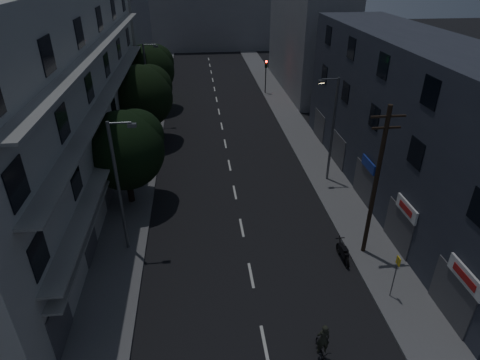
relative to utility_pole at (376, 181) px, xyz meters
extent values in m
plane|color=black|center=(-6.89, 17.29, -4.87)|extent=(160.00, 160.00, 0.00)
cube|color=#565659|center=(-14.39, 17.29, -4.79)|extent=(3.00, 90.00, 0.15)
cube|color=#565659|center=(0.61, 17.29, -4.79)|extent=(3.00, 90.00, 0.15)
cube|color=beige|center=(-6.89, -5.71, -4.86)|extent=(0.15, 2.00, 0.01)
cube|color=beige|center=(-6.89, -1.21, -4.86)|extent=(0.15, 2.00, 0.01)
cube|color=beige|center=(-6.89, 3.29, -4.86)|extent=(0.15, 2.00, 0.01)
cube|color=beige|center=(-6.89, 7.79, -4.86)|extent=(0.15, 2.00, 0.01)
cube|color=beige|center=(-6.89, 12.29, -4.86)|extent=(0.15, 2.00, 0.01)
cube|color=beige|center=(-6.89, 16.79, -4.86)|extent=(0.15, 2.00, 0.01)
cube|color=beige|center=(-6.89, 21.29, -4.86)|extent=(0.15, 2.00, 0.01)
cube|color=beige|center=(-6.89, 25.79, -4.86)|extent=(0.15, 2.00, 0.01)
cube|color=beige|center=(-6.89, 30.29, -4.86)|extent=(0.15, 2.00, 0.01)
cube|color=beige|center=(-6.89, 34.79, -4.86)|extent=(0.15, 2.00, 0.01)
cube|color=beige|center=(-6.89, 39.29, -4.86)|extent=(0.15, 2.00, 0.01)
cube|color=beige|center=(-6.89, 43.79, -4.86)|extent=(0.15, 2.00, 0.01)
cube|color=beige|center=(-6.89, 48.29, -4.86)|extent=(0.15, 2.00, 0.01)
cube|color=beige|center=(-6.89, 52.79, -4.86)|extent=(0.15, 2.00, 0.01)
cube|color=#A6A6A1|center=(-18.89, 10.29, 2.13)|extent=(6.00, 36.00, 14.00)
cube|color=black|center=(-15.87, -4.71, -2.87)|extent=(0.06, 1.60, 1.60)
cube|color=black|center=(-15.87, 1.29, -2.87)|extent=(0.06, 1.60, 1.60)
cube|color=black|center=(-15.87, 7.29, -2.87)|extent=(0.06, 1.60, 1.60)
cube|color=black|center=(-15.87, 13.29, -2.87)|extent=(0.06, 1.60, 1.60)
cube|color=black|center=(-15.87, 19.29, -2.87)|extent=(0.06, 1.60, 1.60)
cube|color=black|center=(-15.87, 25.29, -2.87)|extent=(0.06, 1.60, 1.60)
cube|color=black|center=(-15.87, -4.71, 0.33)|extent=(0.06, 1.60, 1.60)
cube|color=black|center=(-15.87, 1.29, 0.33)|extent=(0.06, 1.60, 1.60)
cube|color=black|center=(-15.87, 7.29, 0.33)|extent=(0.06, 1.60, 1.60)
cube|color=black|center=(-15.87, 13.29, 0.33)|extent=(0.06, 1.60, 1.60)
cube|color=black|center=(-15.87, 19.29, 0.33)|extent=(0.06, 1.60, 1.60)
cube|color=black|center=(-15.87, 25.29, 0.33)|extent=(0.06, 1.60, 1.60)
cube|color=black|center=(-15.87, -4.71, 3.53)|extent=(0.06, 1.60, 1.60)
cube|color=black|center=(-15.87, 1.29, 3.53)|extent=(0.06, 1.60, 1.60)
cube|color=black|center=(-15.87, 7.29, 3.53)|extent=(0.06, 1.60, 1.60)
cube|color=black|center=(-15.87, 13.29, 3.53)|extent=(0.06, 1.60, 1.60)
cube|color=black|center=(-15.87, 19.29, 3.53)|extent=(0.06, 1.60, 1.60)
cube|color=black|center=(-15.87, 25.29, 3.53)|extent=(0.06, 1.60, 1.60)
cube|color=black|center=(-15.87, 1.29, 6.73)|extent=(0.06, 1.60, 1.60)
cube|color=black|center=(-15.87, 7.29, 6.73)|extent=(0.06, 1.60, 1.60)
cube|color=black|center=(-15.87, 13.29, 6.73)|extent=(0.06, 1.60, 1.60)
cube|color=black|center=(-15.87, 19.29, 6.73)|extent=(0.06, 1.60, 1.60)
cube|color=black|center=(-15.87, 25.29, 6.73)|extent=(0.06, 1.60, 1.60)
cube|color=gray|center=(-15.39, 10.29, -0.87)|extent=(1.00, 32.40, 0.12)
cube|color=gray|center=(-15.39, 10.29, 2.33)|extent=(1.00, 32.40, 0.12)
cube|color=gray|center=(-15.39, 10.29, 5.53)|extent=(1.00, 32.40, 0.12)
cube|color=gray|center=(-15.49, 10.29, -1.77)|extent=(0.80, 32.40, 0.12)
cube|color=#424247|center=(-15.86, -4.71, -3.47)|extent=(0.06, 2.40, 2.40)
cube|color=#424247|center=(-15.86, 1.29, -3.47)|extent=(0.06, 2.40, 2.40)
cube|color=#424247|center=(-15.86, 7.29, -3.47)|extent=(0.06, 2.40, 2.40)
cube|color=#424247|center=(-15.86, 13.29, -3.47)|extent=(0.06, 2.40, 2.40)
cube|color=#424247|center=(-15.86, 19.29, -3.47)|extent=(0.06, 2.40, 2.40)
cube|color=#424247|center=(-15.86, 25.29, -3.47)|extent=(0.06, 2.40, 2.40)
cube|color=#2B2F3A|center=(5.11, 6.29, 0.63)|extent=(6.00, 28.00, 11.00)
cube|color=black|center=(2.09, 0.29, 1.43)|extent=(0.06, 1.40, 1.50)
cube|color=black|center=(2.09, 5.79, 1.43)|extent=(0.06, 1.40, 1.50)
cube|color=black|center=(2.09, 11.29, 1.43)|extent=(0.06, 1.40, 1.50)
cube|color=black|center=(2.09, 16.79, 1.43)|extent=(0.06, 1.40, 1.50)
cube|color=black|center=(2.09, 0.29, 4.73)|extent=(0.06, 1.40, 1.50)
cube|color=black|center=(2.09, 5.79, 4.73)|extent=(0.06, 1.40, 1.50)
cube|color=black|center=(2.09, 11.29, 4.73)|extent=(0.06, 1.40, 1.50)
cube|color=black|center=(2.09, 16.79, 4.73)|extent=(0.06, 1.40, 1.50)
cube|color=#424247|center=(2.08, -5.21, -3.47)|extent=(0.06, 3.00, 2.60)
cube|color=#424247|center=(2.08, 0.29, -3.47)|extent=(0.06, 3.00, 2.60)
cube|color=#424247|center=(2.08, 5.79, -3.47)|extent=(0.06, 3.00, 2.60)
cube|color=#424247|center=(2.08, 11.29, -3.47)|extent=(0.06, 3.00, 2.60)
cube|color=#424247|center=(2.08, 16.79, -3.47)|extent=(0.06, 3.00, 2.60)
cube|color=silver|center=(2.01, -5.71, -1.77)|extent=(0.12, 2.40, 0.80)
cube|color=#B21414|center=(1.93, -5.71, -1.77)|extent=(0.02, 1.60, 0.36)
cube|color=silver|center=(2.01, -0.21, -1.77)|extent=(0.12, 2.20, 0.80)
cube|color=#B21414|center=(1.93, -0.21, -1.77)|extent=(0.02, 1.40, 0.36)
cube|color=navy|center=(2.01, 5.29, -1.77)|extent=(0.12, 2.00, 0.70)
cube|color=slate|center=(-18.89, 40.29, 3.13)|extent=(6.00, 20.00, 16.00)
cube|color=slate|center=(5.11, 34.29, 1.63)|extent=(6.00, 20.00, 13.00)
cube|color=slate|center=(-6.89, 62.29, 0.13)|extent=(24.00, 8.00, 10.00)
cylinder|color=black|center=(-14.37, 7.25, -2.92)|extent=(0.44, 0.44, 3.59)
sphere|color=black|center=(-14.37, 7.25, -0.77)|extent=(5.38, 5.38, 5.38)
sphere|color=black|center=(-13.56, 7.92, -0.10)|extent=(3.77, 3.77, 3.77)
sphere|color=black|center=(-15.04, 6.71, -0.36)|extent=(3.50, 3.50, 3.50)
cylinder|color=black|center=(-14.35, 18.17, -2.81)|extent=(0.44, 0.44, 3.81)
sphere|color=black|center=(-14.35, 18.17, -0.53)|extent=(5.74, 5.74, 5.74)
sphere|color=black|center=(-13.49, 18.89, 0.19)|extent=(4.02, 4.02, 4.02)
sphere|color=black|center=(-15.07, 17.60, -0.10)|extent=(3.73, 3.73, 3.73)
cylinder|color=black|center=(-14.51, 27.53, -2.79)|extent=(0.44, 0.44, 3.85)
sphere|color=black|center=(-14.51, 27.53, -0.48)|extent=(5.75, 5.75, 5.75)
sphere|color=black|center=(-13.64, 28.25, 0.24)|extent=(4.03, 4.03, 4.03)
sphere|color=black|center=(-15.23, 26.96, -0.05)|extent=(3.74, 3.74, 3.74)
cylinder|color=black|center=(-0.54, 31.86, -3.12)|extent=(0.12, 0.12, 3.20)
cube|color=black|center=(-0.54, 31.86, -1.07)|extent=(0.28, 0.22, 0.90)
sphere|color=#FF0C05|center=(-0.54, 31.71, -0.74)|extent=(0.22, 0.22, 0.22)
sphere|color=#3F330C|center=(-0.54, 31.71, -1.04)|extent=(0.22, 0.22, 0.22)
sphere|color=black|center=(-0.54, 31.71, -1.34)|extent=(0.22, 0.22, 0.22)
cylinder|color=black|center=(-13.29, 33.77, -3.12)|extent=(0.12, 0.12, 3.20)
cube|color=black|center=(-13.29, 33.77, -1.07)|extent=(0.28, 0.22, 0.90)
sphere|color=black|center=(-13.29, 33.62, -0.74)|extent=(0.22, 0.22, 0.22)
sphere|color=#3F330C|center=(-13.29, 33.62, -1.04)|extent=(0.22, 0.22, 0.22)
sphere|color=#0CFF26|center=(-13.29, 33.62, -1.34)|extent=(0.22, 0.22, 0.22)
cylinder|color=slate|center=(-13.93, 1.92, -0.72)|extent=(0.18, 0.18, 8.00)
cylinder|color=slate|center=(-13.33, 1.92, 3.18)|extent=(1.20, 0.10, 0.10)
cube|color=slate|center=(-12.73, 1.92, 3.03)|extent=(0.45, 0.25, 0.18)
cube|color=#4C4C4C|center=(-12.73, 1.92, 2.93)|extent=(0.35, 0.18, 0.04)
cylinder|color=#56575D|center=(0.51, 8.84, -0.72)|extent=(0.18, 0.18, 8.00)
cylinder|color=#56575D|center=(-0.09, 8.84, 3.18)|extent=(1.20, 0.10, 0.10)
cube|color=#56575D|center=(-0.69, 8.84, 3.03)|extent=(0.45, 0.25, 0.18)
cube|color=#FFD88C|center=(-0.69, 8.84, 2.93)|extent=(0.35, 0.18, 0.04)
cylinder|color=#54575B|center=(-14.18, 22.78, -0.72)|extent=(0.18, 0.18, 8.00)
cylinder|color=#54575B|center=(-13.58, 22.78, 3.18)|extent=(1.20, 0.10, 0.10)
cube|color=#54575B|center=(-12.98, 22.78, 3.03)|extent=(0.45, 0.25, 0.18)
cube|color=#4C4C4C|center=(-12.98, 22.78, 2.93)|extent=(0.35, 0.18, 0.04)
cylinder|color=black|center=(0.00, 0.00, -0.22)|extent=(0.24, 0.24, 9.00)
cube|color=black|center=(0.00, 0.00, 3.68)|extent=(1.80, 0.10, 0.10)
cube|color=black|center=(0.00, 0.00, 3.08)|extent=(1.50, 0.10, 0.10)
cylinder|color=#595B60|center=(0.00, -3.67, -3.47)|extent=(0.06, 0.06, 2.50)
cube|color=yellow|center=(0.00, -3.67, -2.42)|extent=(0.05, 0.35, 0.45)
torus|color=black|center=(-1.42, -1.09, -4.57)|extent=(0.13, 0.72, 0.71)
torus|color=black|center=(-1.46, 0.12, -4.57)|extent=(0.13, 0.72, 0.71)
cube|color=black|center=(-1.44, -0.48, -4.24)|extent=(0.29, 1.11, 0.35)
cube|color=black|center=(-1.44, -0.63, -3.98)|extent=(0.32, 0.46, 0.10)
cylinder|color=black|center=(-1.46, 0.07, -4.11)|extent=(0.07, 0.44, 0.85)
cube|color=black|center=(-1.46, 0.17, -3.81)|extent=(0.55, 0.06, 0.04)
imported|color=black|center=(-4.56, -6.72, -4.45)|extent=(0.60, 1.61, 0.84)
imported|color=black|center=(-4.56, -6.72, -3.65)|extent=(0.60, 0.40, 1.60)
camera|label=1|loc=(-9.38, -17.84, 10.57)|focal=30.00mm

